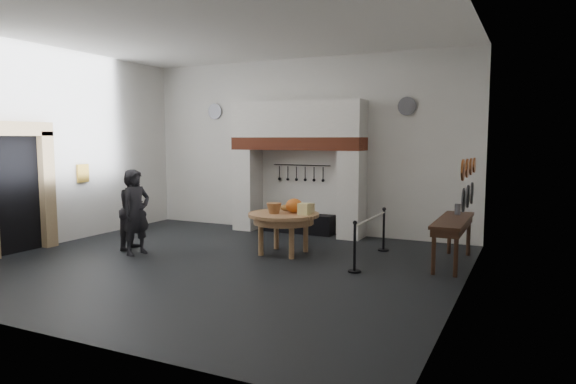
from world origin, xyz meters
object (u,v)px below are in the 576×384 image
at_px(iron_range, 298,223).
at_px(visitor_far, 135,210).
at_px(work_table, 284,215).
at_px(barrier_post_near, 355,248).
at_px(visitor_near, 136,212).
at_px(side_table, 453,220).
at_px(barrier_post_far, 384,230).

height_order(iron_range, visitor_far, visitor_far).
bearing_deg(work_table, barrier_post_near, -23.35).
bearing_deg(visitor_near, visitor_far, 57.05).
distance_m(work_table, barrier_post_near, 2.04).
distance_m(iron_range, side_table, 4.51).
xyz_separation_m(work_table, barrier_post_far, (1.84, 1.21, -0.39)).
height_order(iron_range, barrier_post_far, barrier_post_far).
relative_size(side_table, barrier_post_far, 2.44).
bearing_deg(side_table, work_table, -170.01).
relative_size(work_table, barrier_post_far, 1.67).
relative_size(visitor_near, barrier_post_near, 2.00).
bearing_deg(barrier_post_far, barrier_post_near, -90.00).
distance_m(side_table, barrier_post_far, 1.70).
height_order(visitor_near, side_table, visitor_near).
bearing_deg(visitor_near, barrier_post_far, -48.52).
relative_size(work_table, visitor_near, 0.84).
distance_m(iron_range, visitor_far, 4.20).
bearing_deg(barrier_post_far, visitor_far, -156.28).
height_order(barrier_post_near, barrier_post_far, same).
bearing_deg(iron_range, barrier_post_far, -24.16).
bearing_deg(iron_range, work_table, -72.75).
distance_m(iron_range, barrier_post_far, 2.83).
height_order(iron_range, visitor_near, visitor_near).
height_order(visitor_far, barrier_post_near, visitor_far).
xyz_separation_m(iron_range, side_table, (4.10, -1.77, 0.62)).
bearing_deg(side_table, barrier_post_far, 158.14).
height_order(work_table, barrier_post_near, barrier_post_near).
relative_size(iron_range, visitor_far, 1.08).
relative_size(visitor_near, side_table, 0.82).
xyz_separation_m(iron_range, work_table, (0.73, -2.36, 0.59)).
bearing_deg(visitor_far, work_table, -88.41).
distance_m(visitor_near, side_table, 6.45).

